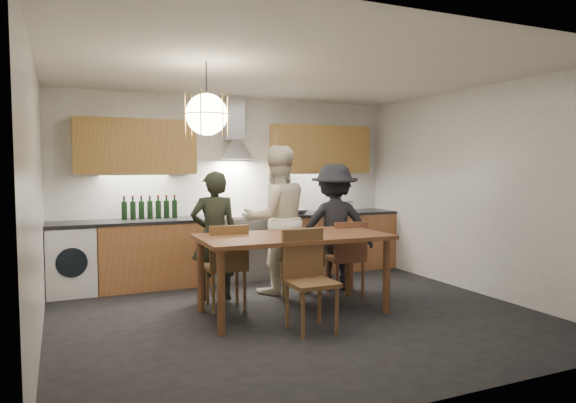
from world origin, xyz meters
name	(u,v)px	position (x,y,z in m)	size (l,w,h in m)	color
ground	(296,314)	(0.00, 0.00, 0.00)	(5.00, 5.00, 0.00)	black
room_shell	(297,156)	(0.00, 0.00, 1.71)	(5.02, 4.52, 2.61)	white
counter_run	(240,247)	(0.02, 1.95, 0.45)	(5.00, 0.62, 0.90)	#BB7A48
range_stove	(239,248)	(0.00, 1.94, 0.44)	(0.90, 0.60, 0.92)	silver
wall_fixtures	(235,147)	(0.00, 2.07, 1.87)	(4.30, 0.54, 1.10)	#B78B46
pendant_lamp	(207,114)	(-1.00, -0.10, 2.10)	(0.43, 0.43, 0.70)	black
dining_table	(293,244)	(0.00, 0.09, 0.76)	(2.06, 1.06, 0.86)	brown
chair_back_left	(227,261)	(-0.63, 0.48, 0.55)	(0.47, 0.47, 0.96)	brown
chair_back_mid	(307,258)	(0.38, 0.52, 0.50)	(0.49, 0.49, 0.87)	brown
chair_back_right	(348,253)	(0.92, 0.47, 0.53)	(0.48, 0.48, 0.93)	brown
chair_front	(307,272)	(-0.11, -0.48, 0.56)	(0.44, 0.44, 0.98)	brown
person_left	(214,235)	(-0.63, 1.00, 0.77)	(0.56, 0.37, 1.55)	black
person_mid	(276,220)	(0.19, 1.01, 0.93)	(0.90, 0.70, 1.86)	beige
person_right	(334,226)	(0.96, 0.89, 0.82)	(1.05, 0.61, 1.63)	black
mixing_bowl	(298,211)	(0.91, 1.89, 0.93)	(0.29, 0.29, 0.07)	silver
stock_pot	(346,207)	(1.74, 1.91, 0.98)	(0.22, 0.22, 0.16)	silver
wine_bottles	(150,207)	(-1.21, 2.05, 1.05)	(0.73, 0.07, 0.31)	black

